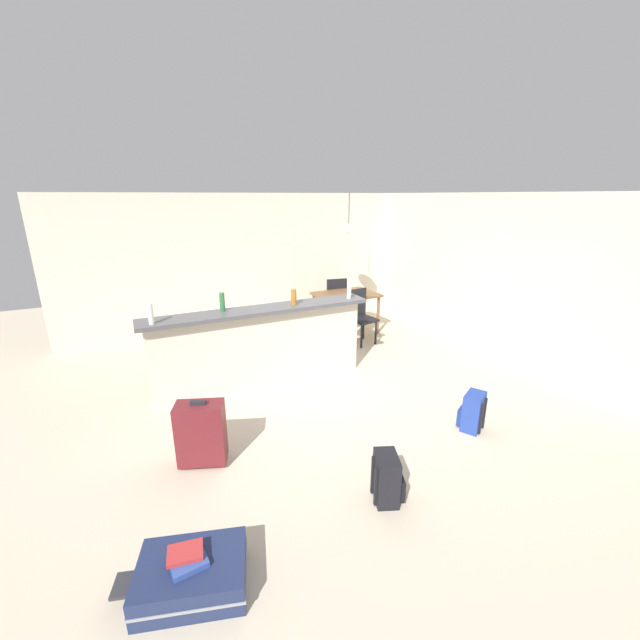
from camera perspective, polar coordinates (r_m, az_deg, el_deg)
ground_plane at (r=5.28m, az=-0.08°, el=-10.61°), size 13.00×13.00×0.05m
wall_back at (r=7.62m, az=-10.28°, el=8.05°), size 6.60×0.10×2.50m
wall_right at (r=6.89m, az=22.31°, el=6.06°), size 0.10×6.00×2.50m
partition_half_wall at (r=5.32m, az=-8.34°, el=-4.19°), size 2.80×0.20×1.03m
bar_countertop at (r=5.15m, az=-8.60°, el=1.39°), size 2.96×0.40×0.05m
bottle_white at (r=4.81m, az=-23.11°, el=0.82°), size 0.06×0.06×0.24m
bottle_green at (r=5.07m, az=-13.84°, el=2.52°), size 0.06×0.06×0.24m
bottle_amber at (r=5.24m, az=-3.80°, el=3.32°), size 0.07×0.07×0.21m
bottle_clear at (r=5.58m, az=4.20°, el=4.26°), size 0.06×0.06×0.23m
dining_table at (r=7.33m, az=3.75°, el=3.10°), size 1.10×0.80×0.74m
dining_chair_near_partition at (r=6.86m, az=5.75°, el=0.91°), size 0.46×0.46×0.93m
dining_chair_far_side at (r=7.82m, az=2.17°, el=3.06°), size 0.46×0.46×0.93m
pendant_lamp at (r=7.25m, az=4.13°, el=13.10°), size 0.34×0.34×0.70m
suitcase_flat_navy at (r=3.17m, az=-17.88°, el=-31.46°), size 0.89×0.67×0.22m
backpack_black at (r=3.61m, az=9.60°, el=-21.50°), size 0.31×0.33×0.42m
backpack_blue at (r=4.75m, az=21.00°, el=-12.19°), size 0.33×0.32×0.42m
suitcase_upright_maroon at (r=4.03m, az=-16.66°, el=-15.24°), size 0.50×0.38×0.67m
book_stack at (r=3.06m, az=-18.48°, el=-29.68°), size 0.25×0.24×0.07m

